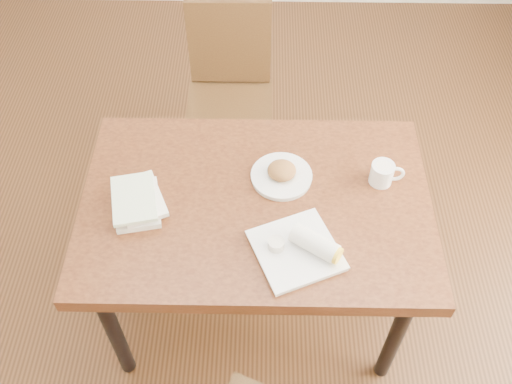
{
  "coord_description": "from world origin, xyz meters",
  "views": [
    {
      "loc": [
        0.02,
        -1.3,
        2.39
      ],
      "look_at": [
        0.0,
        0.0,
        0.8
      ],
      "focal_mm": 40.0,
      "sensor_mm": 36.0,
      "label": 1
    }
  ],
  "objects_px": {
    "chair_far": "(230,86)",
    "plate_burrito": "(302,248)",
    "coffee_mug": "(383,173)",
    "table": "(256,213)",
    "plate_scone": "(282,174)",
    "book_stack": "(137,201)"
  },
  "relations": [
    {
      "from": "table",
      "to": "chair_far",
      "type": "bearing_deg",
      "value": 99.32
    },
    {
      "from": "chair_far",
      "to": "coffee_mug",
      "type": "relative_size",
      "value": 7.37
    },
    {
      "from": "table",
      "to": "coffee_mug",
      "type": "distance_m",
      "value": 0.5
    },
    {
      "from": "plate_scone",
      "to": "plate_burrito",
      "type": "relative_size",
      "value": 0.66
    },
    {
      "from": "chair_far",
      "to": "book_stack",
      "type": "bearing_deg",
      "value": -107.34
    },
    {
      "from": "chair_far",
      "to": "plate_burrito",
      "type": "relative_size",
      "value": 2.69
    },
    {
      "from": "table",
      "to": "plate_scone",
      "type": "relative_size",
      "value": 5.54
    },
    {
      "from": "coffee_mug",
      "to": "book_stack",
      "type": "xyz_separation_m",
      "value": [
        -0.9,
        -0.14,
        -0.02
      ]
    },
    {
      "from": "coffee_mug",
      "to": "book_stack",
      "type": "height_order",
      "value": "coffee_mug"
    },
    {
      "from": "plate_scone",
      "to": "coffee_mug",
      "type": "distance_m",
      "value": 0.38
    },
    {
      "from": "plate_burrito",
      "to": "book_stack",
      "type": "bearing_deg",
      "value": 161.94
    },
    {
      "from": "chair_far",
      "to": "plate_scone",
      "type": "bearing_deg",
      "value": -72.72
    },
    {
      "from": "plate_burrito",
      "to": "chair_far",
      "type": "bearing_deg",
      "value": 105.4
    },
    {
      "from": "chair_far",
      "to": "plate_burrito",
      "type": "bearing_deg",
      "value": -74.6
    },
    {
      "from": "plate_burrito",
      "to": "table",
      "type": "bearing_deg",
      "value": 125.4
    },
    {
      "from": "chair_far",
      "to": "plate_burrito",
      "type": "height_order",
      "value": "chair_far"
    },
    {
      "from": "coffee_mug",
      "to": "plate_burrito",
      "type": "height_order",
      "value": "plate_burrito"
    },
    {
      "from": "coffee_mug",
      "to": "table",
      "type": "bearing_deg",
      "value": -167.75
    },
    {
      "from": "plate_scone",
      "to": "book_stack",
      "type": "relative_size",
      "value": 0.86
    },
    {
      "from": "plate_scone",
      "to": "coffee_mug",
      "type": "relative_size",
      "value": 1.8
    },
    {
      "from": "book_stack",
      "to": "plate_scone",
      "type": "bearing_deg",
      "value": 15.33
    },
    {
      "from": "table",
      "to": "coffee_mug",
      "type": "height_order",
      "value": "coffee_mug"
    }
  ]
}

